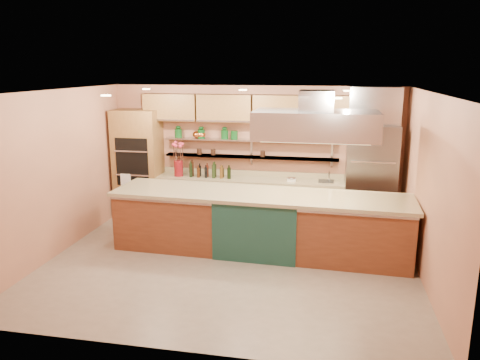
% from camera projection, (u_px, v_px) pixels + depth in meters
% --- Properties ---
extents(floor, '(6.00, 5.00, 0.02)m').
position_uv_depth(floor, '(229.00, 264.00, 7.72)').
color(floor, gray).
rests_on(floor, ground).
extents(ceiling, '(6.00, 5.00, 0.02)m').
position_uv_depth(ceiling, '(228.00, 92.00, 7.06)').
color(ceiling, black).
rests_on(ceiling, wall_back).
extents(wall_back, '(6.00, 0.04, 2.80)m').
position_uv_depth(wall_back, '(254.00, 154.00, 9.78)').
color(wall_back, '#B67656').
rests_on(wall_back, floor).
extents(wall_front, '(6.00, 0.04, 2.80)m').
position_uv_depth(wall_front, '(180.00, 236.00, 5.00)').
color(wall_front, '#B67656').
rests_on(wall_front, floor).
extents(wall_left, '(0.04, 5.00, 2.80)m').
position_uv_depth(wall_left, '(57.00, 174.00, 7.94)').
color(wall_left, '#B67656').
rests_on(wall_left, floor).
extents(wall_right, '(0.04, 5.00, 2.80)m').
position_uv_depth(wall_right, '(429.00, 191.00, 6.84)').
color(wall_right, '#B67656').
rests_on(wall_right, floor).
extents(oven_stack, '(0.95, 0.64, 2.30)m').
position_uv_depth(oven_stack, '(138.00, 164.00, 9.98)').
color(oven_stack, olive).
rests_on(oven_stack, floor).
extents(refrigerator, '(0.95, 0.72, 2.10)m').
position_uv_depth(refrigerator, '(370.00, 179.00, 9.09)').
color(refrigerator, slate).
rests_on(refrigerator, floor).
extents(back_counter, '(3.84, 0.64, 0.93)m').
position_uv_depth(back_counter, '(249.00, 200.00, 9.72)').
color(back_counter, tan).
rests_on(back_counter, floor).
extents(wall_shelf_lower, '(3.60, 0.26, 0.03)m').
position_uv_depth(wall_shelf_lower, '(251.00, 157.00, 9.67)').
color(wall_shelf_lower, '#B1B2B8').
rests_on(wall_shelf_lower, wall_back).
extents(wall_shelf_upper, '(3.60, 0.26, 0.03)m').
position_uv_depth(wall_shelf_upper, '(251.00, 140.00, 9.59)').
color(wall_shelf_upper, '#B1B2B8').
rests_on(wall_shelf_upper, wall_back).
extents(upper_cabinets, '(4.60, 0.36, 0.55)m').
position_uv_depth(upper_cabinets, '(253.00, 109.00, 9.38)').
color(upper_cabinets, olive).
rests_on(upper_cabinets, wall_back).
extents(range_hood, '(2.00, 1.00, 0.45)m').
position_uv_depth(range_hood, '(316.00, 125.00, 7.57)').
color(range_hood, '#B1B2B8').
rests_on(range_hood, ceiling).
extents(ceiling_downlights, '(4.00, 2.80, 0.02)m').
position_uv_depth(ceiling_downlights, '(231.00, 93.00, 7.26)').
color(ceiling_downlights, '#FFE5A5').
rests_on(ceiling_downlights, ceiling).
extents(island, '(5.08, 1.31, 1.05)m').
position_uv_depth(island, '(260.00, 223.00, 8.14)').
color(island, brown).
rests_on(island, floor).
extents(flower_vase, '(0.21, 0.21, 0.33)m').
position_uv_depth(flower_vase, '(179.00, 168.00, 9.80)').
color(flower_vase, maroon).
rests_on(flower_vase, back_counter).
extents(oil_bottle_cluster, '(0.97, 0.48, 0.30)m').
position_uv_depth(oil_bottle_cluster, '(210.00, 170.00, 9.68)').
color(oil_bottle_cluster, black).
rests_on(oil_bottle_cluster, back_counter).
extents(kitchen_scale, '(0.20, 0.18, 0.09)m').
position_uv_depth(kitchen_scale, '(292.00, 179.00, 9.39)').
color(kitchen_scale, white).
rests_on(kitchen_scale, back_counter).
extents(bar_faucet, '(0.03, 0.03, 0.22)m').
position_uv_depth(bar_faucet, '(329.00, 176.00, 9.34)').
color(bar_faucet, silver).
rests_on(bar_faucet, back_counter).
extents(copper_kettle, '(0.21, 0.21, 0.15)m').
position_uv_depth(copper_kettle, '(197.00, 134.00, 9.78)').
color(copper_kettle, orange).
rests_on(copper_kettle, wall_shelf_upper).
extents(green_canister, '(0.18, 0.18, 0.17)m').
position_uv_depth(green_canister, '(234.00, 135.00, 9.63)').
color(green_canister, '#0D4116').
rests_on(green_canister, wall_shelf_upper).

